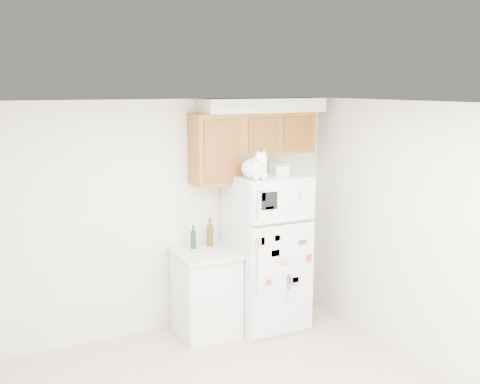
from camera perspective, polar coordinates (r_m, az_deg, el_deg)
room_shell at (r=4.42m, az=1.31°, el=-1.82°), size 3.84×4.04×2.52m
refrigerator at (r=6.19m, az=2.69°, el=-6.02°), size 0.76×0.78×1.70m
base_counter at (r=6.09m, az=-3.46°, el=-10.16°), size 0.64×0.64×0.92m
cat at (r=5.71m, az=1.61°, el=2.50°), size 0.30×0.44×0.31m
storage_box_back at (r=6.14m, az=4.08°, el=2.43°), size 0.21×0.18×0.10m
storage_box_front at (r=6.02m, az=4.20°, el=2.21°), size 0.17×0.14×0.09m
bottle_green at (r=6.02m, az=-4.77°, el=-4.56°), size 0.06×0.06×0.26m
bottle_amber at (r=6.10m, az=-3.07°, el=-4.08°), size 0.07×0.07×0.31m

